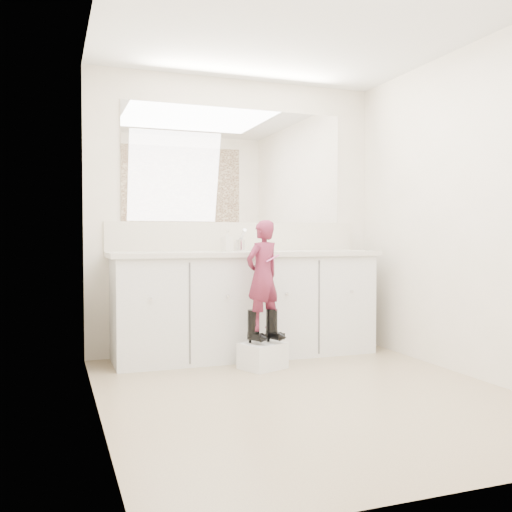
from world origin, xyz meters
name	(u,v)px	position (x,y,z in m)	size (l,w,h in m)	color
floor	(307,393)	(0.00, 0.00, 0.00)	(3.00, 3.00, 0.00)	#8F715D
ceiling	(308,17)	(0.00, 0.00, 2.40)	(3.00, 3.00, 0.00)	white
wall_back	(236,216)	(0.00, 1.50, 1.20)	(2.60, 2.60, 0.00)	beige
wall_front	(470,190)	(0.00, -1.50, 1.20)	(2.60, 2.60, 0.00)	beige
wall_left	(97,204)	(-1.30, 0.00, 1.20)	(3.00, 3.00, 0.00)	beige
wall_right	(473,211)	(1.30, 0.00, 1.20)	(3.00, 3.00, 0.00)	beige
vanity_cabinet	(246,306)	(0.00, 1.23, 0.42)	(2.20, 0.55, 0.85)	silver
countertop	(246,254)	(0.00, 1.21, 0.87)	(2.28, 0.58, 0.04)	beige
backsplash	(236,236)	(0.00, 1.49, 1.02)	(2.28, 0.03, 0.25)	beige
mirror	(236,166)	(0.00, 1.49, 1.64)	(2.00, 0.02, 1.00)	white
dot_panel	(470,74)	(0.00, -1.49, 1.65)	(2.00, 0.01, 1.20)	#472819
faucet	(240,245)	(0.00, 1.38, 0.94)	(0.08, 0.08, 0.10)	silver
cup	(270,246)	(0.20, 1.17, 0.93)	(0.09, 0.09, 0.08)	#C3B29C
soap_bottle	(227,241)	(-0.15, 1.27, 0.98)	(0.08, 0.08, 0.18)	beige
step_stool	(263,356)	(-0.03, 0.75, 0.10)	(0.31, 0.26, 0.20)	white
boot_left	(253,327)	(-0.10, 0.75, 0.33)	(0.09, 0.17, 0.26)	black
boot_right	(272,326)	(0.05, 0.75, 0.33)	(0.09, 0.17, 0.26)	black
toddler	(263,275)	(-0.03, 0.75, 0.72)	(0.31, 0.20, 0.84)	#A63355
toothbrush	(273,258)	(0.04, 0.72, 0.85)	(0.01, 0.01, 0.14)	#CD4F9A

